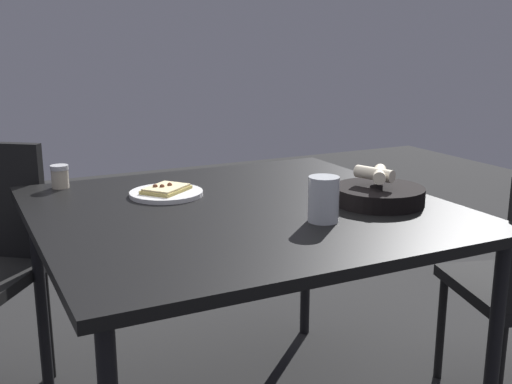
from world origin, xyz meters
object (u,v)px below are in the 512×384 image
at_px(bread_basket, 379,194).
at_px(pepper_shaker, 60,178).
at_px(beer_glass, 324,201).
at_px(dining_table, 242,224).
at_px(pizza_plate, 166,192).

distance_m(bread_basket, pepper_shaker, 1.03).
height_order(bread_basket, pepper_shaker, bread_basket).
bearing_deg(beer_glass, dining_table, -150.51).
bearing_deg(dining_table, pizza_plate, -144.76).
bearing_deg(pepper_shaker, beer_glass, 38.59).
xyz_separation_m(bread_basket, beer_glass, (0.08, -0.25, 0.03)).
height_order(dining_table, bread_basket, bread_basket).
xyz_separation_m(dining_table, pepper_shaker, (-0.48, -0.44, 0.09)).
height_order(beer_glass, pepper_shaker, beer_glass).
relative_size(pizza_plate, pepper_shaker, 3.02).
relative_size(beer_glass, pepper_shaker, 1.63).
height_order(pizza_plate, pepper_shaker, pepper_shaker).
relative_size(dining_table, pizza_plate, 5.11).
xyz_separation_m(dining_table, beer_glass, (0.23, 0.13, 0.11)).
bearing_deg(pizza_plate, dining_table, 35.24).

